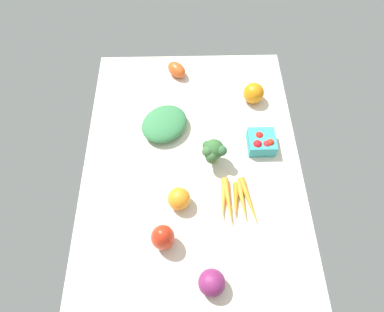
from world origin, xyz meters
The scene contains 10 objects.
tablecloth centered at (0.00, 0.00, 1.00)cm, with size 104.00×76.00×2.00cm, color beige.
broccoli_head centered at (1.29, 7.05, 8.72)cm, with size 8.28×8.35×10.56cm.
bell_pepper_orange centered at (-26.72, 24.36, 6.00)cm, with size 7.97×7.97×8.01cm, color orange.
bell_pepper_red centered at (29.98, -9.29, 7.11)cm, with size 7.06×7.06×10.23cm, color red.
red_onion_near_basket centered at (42.90, 4.60, 5.89)cm, with size 7.77×7.77×7.77cm, color #782258.
roma_tomato centered at (-41.07, -5.40, 4.80)cm, with size 8.77×5.60×5.60cm, color #D1511E.
berry_basket centered at (-4.69, 24.81, 4.96)cm, with size 9.55×9.55×6.36cm.
leafy_greens_clump centered at (-13.63, -9.84, 4.89)cm, with size 17.99×15.34×5.77cm, color #357946.
carrot_bunch centered at (17.50, 14.18, 3.17)cm, with size 17.67×13.31×2.50cm.
heirloom_tomato_orange centered at (16.96, -4.51, 5.71)cm, with size 7.42×7.42×7.42cm, color orange.
Camera 1 is at (62.79, -1.38, 106.71)cm, focal length 32.26 mm.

